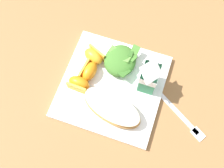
{
  "coord_description": "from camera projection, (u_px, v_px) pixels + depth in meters",
  "views": [
    {
      "loc": [
        0.25,
        0.09,
        0.72
      ],
      "look_at": [
        0.0,
        0.0,
        0.03
      ],
      "focal_mm": 43.12,
      "sensor_mm": 36.0,
      "label": 1
    }
  ],
  "objects": [
    {
      "name": "ground",
      "position": [
        112.0,
        87.0,
        0.77
      ],
      "size": [
        3.0,
        3.0,
        0.0
      ],
      "primitive_type": "plane",
      "color": "olive"
    },
    {
      "name": "white_plate",
      "position": [
        112.0,
        86.0,
        0.76
      ],
      "size": [
        0.28,
        0.28,
        0.02
      ],
      "primitive_type": "cube",
      "color": "white",
      "rests_on": "ground"
    },
    {
      "name": "cheesy_pizza_bread",
      "position": [
        112.0,
        108.0,
        0.71
      ],
      "size": [
        0.12,
        0.18,
        0.04
      ],
      "color": "#B77F42",
      "rests_on": "white_plate"
    },
    {
      "name": "green_salad_pile",
      "position": [
        119.0,
        60.0,
        0.76
      ],
      "size": [
        0.11,
        0.09,
        0.04
      ],
      "color": "#3D7028",
      "rests_on": "white_plate"
    },
    {
      "name": "milk_carton",
      "position": [
        150.0,
        76.0,
        0.7
      ],
      "size": [
        0.06,
        0.05,
        0.11
      ],
      "color": "#2D8451",
      "rests_on": "white_plate"
    },
    {
      "name": "orange_wedge_front",
      "position": [
        94.0,
        56.0,
        0.77
      ],
      "size": [
        0.06,
        0.07,
        0.04
      ],
      "color": "orange",
      "rests_on": "white_plate"
    },
    {
      "name": "orange_wedge_middle",
      "position": [
        89.0,
        71.0,
        0.75
      ],
      "size": [
        0.06,
        0.04,
        0.04
      ],
      "color": "orange",
      "rests_on": "white_plate"
    },
    {
      "name": "orange_wedge_rear",
      "position": [
        79.0,
        84.0,
        0.74
      ],
      "size": [
        0.04,
        0.06,
        0.04
      ],
      "color": "orange",
      "rests_on": "white_plate"
    },
    {
      "name": "metal_fork",
      "position": [
        182.0,
        117.0,
        0.74
      ],
      "size": [
        0.11,
        0.17,
        0.01
      ],
      "color": "silver",
      "rests_on": "ground"
    }
  ]
}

